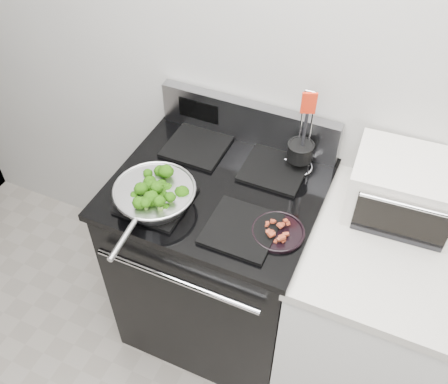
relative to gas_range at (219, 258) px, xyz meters
The scene contains 8 objects.
back_wall 0.97m from the gas_range, 48.22° to the left, with size 4.00×0.02×2.70m, color beige.
gas_range is the anchor object (origin of this frame).
counter 0.69m from the gas_range, ahead, with size 0.62×0.68×0.92m.
skillet 0.57m from the gas_range, 131.44° to the right, with size 0.30×0.48×0.07m.
broccoli_pile 0.58m from the gas_range, 131.90° to the right, with size 0.24×0.24×0.08m, color black, non-canonical shape.
bacon_plate 0.58m from the gas_range, 24.71° to the right, with size 0.19×0.19×0.04m.
utensil_holder 0.62m from the gas_range, 40.97° to the left, with size 0.12×0.12×0.36m.
toaster_oven 0.87m from the gas_range, 14.90° to the left, with size 0.41×0.32×0.23m.
Camera 1 is at (0.27, 0.18, 2.28)m, focal length 40.00 mm.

